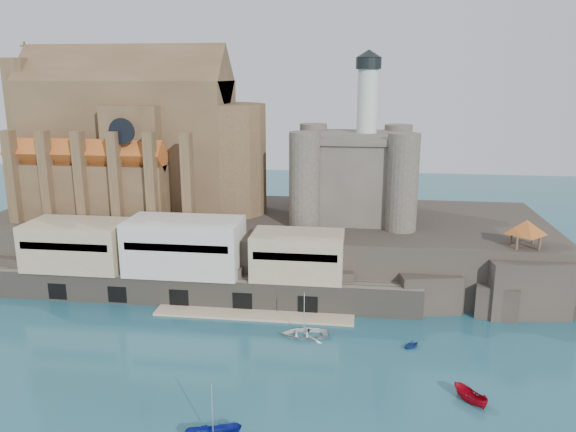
% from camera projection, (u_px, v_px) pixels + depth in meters
% --- Properties ---
extents(ground, '(300.00, 300.00, 0.00)m').
position_uv_depth(ground, '(209.00, 377.00, 66.96)').
color(ground, '#1B4C5B').
rests_on(ground, ground).
extents(promontory, '(100.00, 36.00, 10.00)m').
position_uv_depth(promontory, '(263.00, 243.00, 103.64)').
color(promontory, black).
rests_on(promontory, ground).
extents(quay, '(70.00, 12.00, 13.05)m').
position_uv_depth(quay, '(184.00, 263.00, 88.96)').
color(quay, '#655D51').
rests_on(quay, ground).
extents(church, '(47.00, 25.93, 30.51)m').
position_uv_depth(church, '(139.00, 146.00, 104.86)').
color(church, brown).
rests_on(church, promontory).
extents(castle_keep, '(21.20, 21.20, 29.30)m').
position_uv_depth(castle_keep, '(354.00, 171.00, 99.95)').
color(castle_keep, '#4C453C').
rests_on(castle_keep, promontory).
extents(rock_outcrop, '(14.50, 10.50, 8.70)m').
position_uv_depth(rock_outcrop, '(521.00, 284.00, 85.50)').
color(rock_outcrop, black).
rests_on(rock_outcrop, ground).
extents(pavilion, '(6.40, 6.40, 5.40)m').
position_uv_depth(pavilion, '(526.00, 229.00, 83.53)').
color(pavilion, brown).
rests_on(pavilion, rock_outcrop).
extents(boat_5, '(2.40, 2.40, 4.47)m').
position_uv_depth(boat_5, '(470.00, 401.00, 61.90)').
color(boat_5, '#950412').
rests_on(boat_5, ground).
extents(boat_6, '(2.00, 4.88, 6.64)m').
position_uv_depth(boat_6, '(304.00, 336.00, 77.43)').
color(boat_6, silver).
rests_on(boat_6, ground).
extents(boat_7, '(2.53, 2.60, 2.61)m').
position_uv_depth(boat_7, '(411.00, 347.00, 74.26)').
color(boat_7, navy).
rests_on(boat_7, ground).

